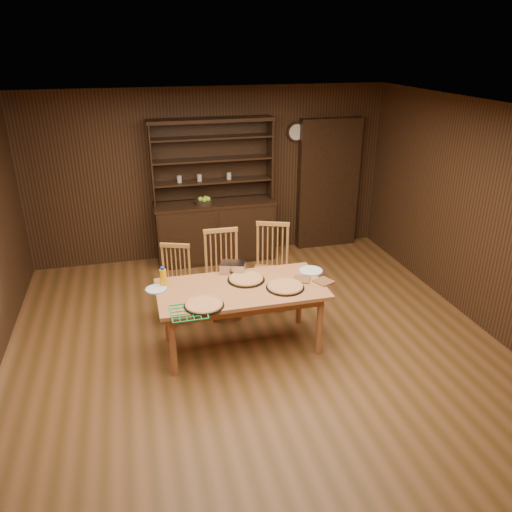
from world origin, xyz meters
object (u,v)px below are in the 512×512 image
object	(u,v)px
china_hutch	(215,223)
chair_left	(175,280)
juice_bottle	(163,277)
chair_right	(272,262)
chair_center	(223,270)
dining_table	(241,294)

from	to	relation	value
china_hutch	chair_left	bearing A→B (deg)	-115.76
juice_bottle	chair_right	bearing A→B (deg)	25.57
juice_bottle	chair_center	bearing A→B (deg)	37.90
china_hutch	chair_center	bearing A→B (deg)	-96.75
china_hutch	juice_bottle	xyz separation A→B (m)	(-0.96, -2.27, 0.26)
china_hutch	chair_left	xyz separation A→B (m)	(-0.79, -1.64, -0.10)
china_hutch	chair_center	size ratio (longest dim) A/B	1.99
chair_left	dining_table	bearing A→B (deg)	-33.45
dining_table	chair_center	world-z (taller)	chair_center
chair_center	china_hutch	bearing A→B (deg)	84.91
china_hutch	chair_center	xyz separation A→B (m)	(-0.20, -1.68, -0.01)
china_hutch	chair_right	xyz separation A→B (m)	(0.46, -1.59, -0.02)
juice_bottle	dining_table	bearing A→B (deg)	-16.62
china_hutch	juice_bottle	bearing A→B (deg)	-112.94
dining_table	chair_center	size ratio (longest dim) A/B	1.65
china_hutch	chair_right	bearing A→B (deg)	-73.99
china_hutch	juice_bottle	distance (m)	2.48
chair_left	juice_bottle	distance (m)	0.75
chair_center	chair_left	bearing A→B (deg)	177.66
chair_left	juice_bottle	bearing A→B (deg)	-84.53
chair_left	chair_right	bearing A→B (deg)	22.59
dining_table	chair_center	bearing A→B (deg)	93.06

